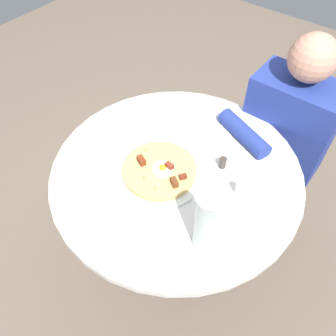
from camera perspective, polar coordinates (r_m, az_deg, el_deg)
ground_plane at (r=1.95m, az=0.99°, el=-14.57°), size 6.00×6.00×0.00m
dining_table at (r=1.45m, az=1.29°, el=-4.73°), size 0.96×0.96×0.75m
person_seated at (r=1.79m, az=17.84°, el=2.29°), size 0.43×0.48×1.14m
pizza_plate at (r=1.29m, az=-1.44°, el=-0.80°), size 0.34×0.34×0.01m
breakfast_pizza at (r=1.28m, az=-1.42°, el=-0.31°), size 0.28×0.28×0.05m
bread_plate at (r=1.42m, az=-12.87°, el=3.50°), size 0.16×0.16×0.01m
napkin at (r=1.48m, az=8.08°, el=6.73°), size 0.17×0.20×0.00m
fork at (r=1.48m, az=8.75°, el=6.64°), size 0.05×0.18×0.00m
knife at (r=1.48m, az=7.44°, el=7.07°), size 0.05×0.18×0.00m
water_glass at (r=1.23m, az=-13.15°, el=-2.97°), size 0.07×0.07×0.11m
water_bottle at (r=1.04m, az=6.40°, el=-9.03°), size 0.07×0.07×0.24m
salt_shaker at (r=1.25m, az=11.75°, el=-3.28°), size 0.03×0.03×0.06m
pepper_shaker at (r=1.32m, az=9.10°, el=0.90°), size 0.03×0.03×0.05m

